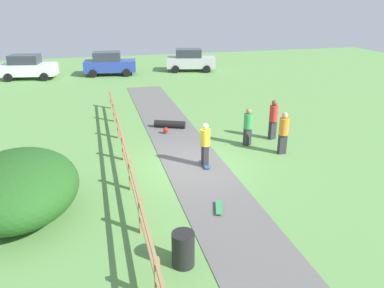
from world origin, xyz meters
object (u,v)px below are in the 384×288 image
at_px(skateboard_loose, 219,207).
at_px(bush_large, 18,187).
at_px(parked_car_silver, 190,60).
at_px(skater_riding, 205,143).
at_px(bystander_red, 273,118).
at_px(parked_car_white, 28,67).
at_px(bystander_green, 248,125).
at_px(parked_car_blue, 109,64).
at_px(skater_fallen, 169,125).
at_px(bystander_orange, 283,131).
at_px(trash_bin, 183,249).

bearing_deg(skateboard_loose, bush_large, 168.14).
relative_size(skateboard_loose, parked_car_silver, 0.18).
xyz_separation_m(skater_riding, bystander_red, (3.87, 2.07, 0.05)).
bearing_deg(parked_car_white, bystander_red, -53.93).
bearing_deg(parked_car_silver, bush_large, -116.91).
bearing_deg(bystander_green, parked_car_blue, 105.35).
height_order(parked_car_silver, parked_car_white, same).
bearing_deg(skateboard_loose, skater_fallen, 89.30).
xyz_separation_m(bush_large, skater_fallen, (5.87, 6.68, -0.77)).
bearing_deg(parked_car_white, parked_car_silver, 0.02).
bearing_deg(parked_car_white, skater_riding, -65.70).
height_order(skater_riding, bystander_green, skater_riding).
bearing_deg(skateboard_loose, bystander_orange, 41.62).
distance_m(skater_fallen, bystander_red, 5.10).
distance_m(skater_fallen, parked_car_silver, 15.52).
xyz_separation_m(skater_riding, skateboard_loose, (-0.50, -3.16, -0.89)).
relative_size(bystander_red, parked_car_silver, 0.41).
relative_size(skateboard_loose, bystander_green, 0.49).
height_order(trash_bin, skater_fallen, trash_bin).
bearing_deg(parked_car_silver, trash_bin, -105.23).
bearing_deg(bystander_red, skater_fallen, 148.07).
bearing_deg(parked_car_blue, parked_car_white, 179.98).
distance_m(skater_riding, parked_car_blue, 19.56).
bearing_deg(skater_fallen, bush_large, -131.32).
distance_m(bystander_red, parked_car_blue, 18.45).
bearing_deg(bush_large, bystander_red, 21.58).
relative_size(bystander_orange, bystander_red, 0.97).
relative_size(trash_bin, bystander_orange, 0.50).
relative_size(skater_fallen, parked_car_blue, 0.36).
height_order(bush_large, bystander_green, bush_large).
relative_size(skater_fallen, parked_car_silver, 0.35).
bearing_deg(parked_car_blue, bystander_orange, -72.77).
relative_size(skateboard_loose, bystander_orange, 0.46).
relative_size(bush_large, parked_car_blue, 0.94).
xyz_separation_m(bystander_orange, parked_car_white, (-12.25, 19.03, -0.04)).
distance_m(skater_riding, skateboard_loose, 3.32).
bearing_deg(bystander_green, skater_fallen, 132.81).
relative_size(trash_bin, skater_fallen, 0.58).
bearing_deg(trash_bin, skateboard_loose, 52.24).
relative_size(bystander_orange, parked_car_silver, 0.40).
distance_m(bystander_green, parked_car_blue, 18.42).
distance_m(skater_riding, parked_car_white, 21.30).
height_order(bystander_red, parked_car_blue, parked_car_blue).
bearing_deg(bystander_red, skateboard_loose, -129.92).
relative_size(skater_fallen, parked_car_white, 0.35).
height_order(skateboard_loose, parked_car_blue, parked_car_blue).
distance_m(bush_large, skater_fallen, 8.92).
bearing_deg(skater_fallen, parked_car_white, 119.66).
bearing_deg(skater_riding, parked_car_silver, 76.77).
bearing_deg(parked_car_white, trash_bin, -75.03).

